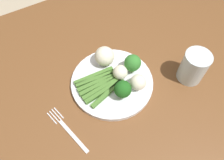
{
  "coord_description": "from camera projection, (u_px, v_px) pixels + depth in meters",
  "views": [
    {
      "loc": [
        -0.19,
        -0.27,
        1.32
      ],
      "look_at": [
        -0.01,
        0.03,
        0.77
      ],
      "focal_mm": 34.18,
      "sensor_mm": 36.0,
      "label": 1
    }
  ],
  "objects": [
    {
      "name": "dining_table",
      "position": [
        118.0,
        103.0,
        0.74
      ],
      "size": [
        1.32,
        1.04,
        0.75
      ],
      "color": "brown",
      "rests_on": "ground_plane"
    },
    {
      "name": "plate",
      "position": [
        112.0,
        82.0,
        0.66
      ],
      "size": [
        0.25,
        0.25,
        0.01
      ],
      "primitive_type": "cylinder",
      "color": "white",
      "rests_on": "dining_table"
    },
    {
      "name": "cauliflower_front_left",
      "position": [
        138.0,
        82.0,
        0.62
      ],
      "size": [
        0.05,
        0.05,
        0.05
      ],
      "primitive_type": "sphere",
      "color": "silver",
      "rests_on": "plate"
    },
    {
      "name": "ground_plane",
      "position": [
        115.0,
        151.0,
        1.3
      ],
      "size": [
        6.0,
        6.0,
        0.02
      ],
      "primitive_type": "cube",
      "color": "#B7A88E"
    },
    {
      "name": "water_glass",
      "position": [
        193.0,
        67.0,
        0.64
      ],
      "size": [
        0.08,
        0.08,
        0.1
      ],
      "primitive_type": "cylinder",
      "color": "silver",
      "rests_on": "dining_table"
    },
    {
      "name": "fork",
      "position": [
        68.0,
        130.0,
        0.59
      ],
      "size": [
        0.06,
        0.16,
        0.0
      ],
      "rotation": [
        0.0,
        0.0,
        1.8
      ],
      "color": "silver",
      "rests_on": "dining_table"
    },
    {
      "name": "broccoli_right",
      "position": [
        123.0,
        89.0,
        0.6
      ],
      "size": [
        0.05,
        0.05,
        0.06
      ],
      "color": "#4C7F2B",
      "rests_on": "plate"
    },
    {
      "name": "cauliflower_front",
      "position": [
        105.0,
        56.0,
        0.67
      ],
      "size": [
        0.06,
        0.06,
        0.06
      ],
      "primitive_type": "sphere",
      "color": "silver",
      "rests_on": "plate"
    },
    {
      "name": "broccoli_outer_edge",
      "position": [
        133.0,
        63.0,
        0.65
      ],
      "size": [
        0.05,
        0.05,
        0.06
      ],
      "color": "#609E3D",
      "rests_on": "plate"
    },
    {
      "name": "cauliflower_near_center",
      "position": [
        120.0,
        72.0,
        0.64
      ],
      "size": [
        0.05,
        0.05,
        0.05
      ],
      "primitive_type": "sphere",
      "color": "silver",
      "rests_on": "plate"
    },
    {
      "name": "asparagus_bundle",
      "position": [
        100.0,
        85.0,
        0.64
      ],
      "size": [
        0.14,
        0.11,
        0.01
      ],
      "rotation": [
        0.0,
        0.0,
        3.16
      ],
      "color": "#47752D",
      "rests_on": "plate"
    }
  ]
}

